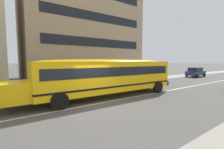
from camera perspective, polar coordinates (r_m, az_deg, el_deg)
name	(u,v)px	position (r m, az deg, el deg)	size (l,w,h in m)	color
ground_plane	(95,104)	(9.95, -6.55, -11.02)	(400.00, 400.00, 0.00)	#54514F
sidewalk_far	(60,88)	(16.67, -18.91, -4.69)	(120.00, 3.00, 0.01)	gray
lane_centreline	(95,104)	(9.95, -6.55, -11.00)	(110.00, 0.16, 0.01)	silver
school_bus	(107,75)	(11.70, -1.93, -0.01)	(12.97, 3.24, 2.89)	yellow
parked_car_dark_blue_under_tree	(195,72)	(30.25, 28.79, 0.82)	(3.91, 1.89, 1.64)	navy
apartment_block_far_centre	(79,16)	(26.34, -12.43, 20.58)	(16.31, 12.09, 19.70)	tan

